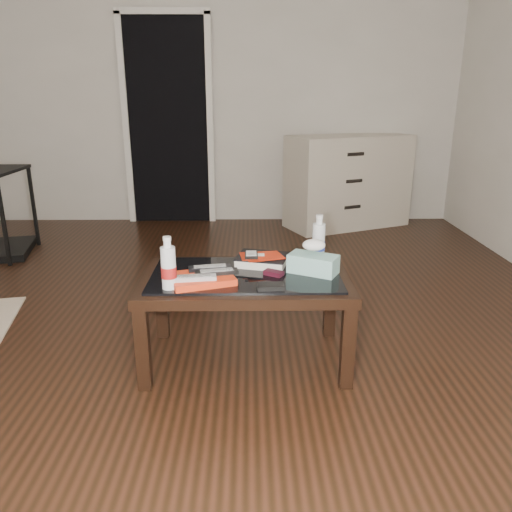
{
  "coord_description": "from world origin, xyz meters",
  "views": [
    {
      "loc": [
        0.41,
        -2.71,
        1.29
      ],
      "look_at": [
        0.44,
        -0.45,
        0.55
      ],
      "focal_mm": 35.0,
      "sensor_mm": 36.0,
      "label": 1
    }
  ],
  "objects_px": {
    "textbook": "(262,260)",
    "coffee_table": "(246,286)",
    "water_bottle_left": "(168,263)",
    "tissue_box": "(313,264)",
    "water_bottle_right": "(319,237)",
    "dresser": "(348,182)"
  },
  "relations": [
    {
      "from": "textbook",
      "to": "coffee_table",
      "type": "bearing_deg",
      "value": -107.7
    },
    {
      "from": "water_bottle_left",
      "to": "tissue_box",
      "type": "height_order",
      "value": "water_bottle_left"
    },
    {
      "from": "coffee_table",
      "to": "tissue_box",
      "type": "distance_m",
      "value": 0.34
    },
    {
      "from": "water_bottle_right",
      "to": "tissue_box",
      "type": "height_order",
      "value": "water_bottle_right"
    },
    {
      "from": "water_bottle_left",
      "to": "tissue_box",
      "type": "distance_m",
      "value": 0.69
    },
    {
      "from": "textbook",
      "to": "water_bottle_left",
      "type": "distance_m",
      "value": 0.54
    },
    {
      "from": "coffee_table",
      "to": "textbook",
      "type": "height_order",
      "value": "textbook"
    },
    {
      "from": "coffee_table",
      "to": "water_bottle_left",
      "type": "xyz_separation_m",
      "value": [
        -0.34,
        -0.18,
        0.18
      ]
    },
    {
      "from": "textbook",
      "to": "tissue_box",
      "type": "distance_m",
      "value": 0.27
    },
    {
      "from": "dresser",
      "to": "textbook",
      "type": "xyz_separation_m",
      "value": [
        -0.92,
        -2.54,
        0.03
      ]
    },
    {
      "from": "coffee_table",
      "to": "textbook",
      "type": "distance_m",
      "value": 0.18
    },
    {
      "from": "coffee_table",
      "to": "textbook",
      "type": "bearing_deg",
      "value": 57.67
    },
    {
      "from": "coffee_table",
      "to": "textbook",
      "type": "xyz_separation_m",
      "value": [
        0.08,
        0.13,
        0.09
      ]
    },
    {
      "from": "coffee_table",
      "to": "water_bottle_right",
      "type": "bearing_deg",
      "value": 29.28
    },
    {
      "from": "water_bottle_right",
      "to": "tissue_box",
      "type": "distance_m",
      "value": 0.22
    },
    {
      "from": "dresser",
      "to": "textbook",
      "type": "height_order",
      "value": "dresser"
    },
    {
      "from": "textbook",
      "to": "water_bottle_right",
      "type": "distance_m",
      "value": 0.32
    },
    {
      "from": "coffee_table",
      "to": "tissue_box",
      "type": "xyz_separation_m",
      "value": [
        0.33,
        0.01,
        0.11
      ]
    },
    {
      "from": "water_bottle_left",
      "to": "tissue_box",
      "type": "bearing_deg",
      "value": 16.03
    },
    {
      "from": "dresser",
      "to": "water_bottle_left",
      "type": "bearing_deg",
      "value": -138.46
    },
    {
      "from": "textbook",
      "to": "tissue_box",
      "type": "height_order",
      "value": "tissue_box"
    },
    {
      "from": "dresser",
      "to": "water_bottle_left",
      "type": "distance_m",
      "value": 3.16
    }
  ]
}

